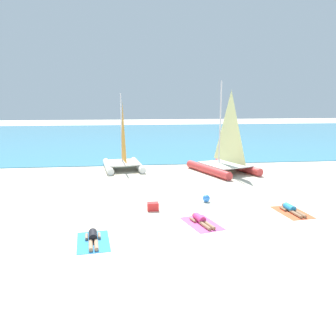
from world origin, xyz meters
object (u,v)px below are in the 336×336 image
(sunbather_right, at_px, (291,209))
(beach_ball, at_px, (206,198))
(towel_right, at_px, (292,212))
(sailboat_red, at_px, (224,159))
(towel_left, at_px, (93,242))
(towel_middle, at_px, (202,223))
(sunbather_middle, at_px, (201,220))
(sailboat_white, at_px, (123,158))
(cooler_box, at_px, (153,207))
(sunbather_left, at_px, (93,238))

(sunbather_right, xyz_separation_m, beach_ball, (-3.37, 1.91, 0.05))
(towel_right, xyz_separation_m, beach_ball, (-3.37, 1.97, 0.17))
(sailboat_red, height_order, towel_left, sailboat_red)
(towel_middle, relative_size, sunbather_middle, 1.23)
(towel_left, height_order, towel_right, same)
(towel_right, bearing_deg, sailboat_white, 125.66)
(sailboat_white, relative_size, sunbather_right, 3.35)
(towel_left, relative_size, beach_ball, 5.30)
(sunbather_right, bearing_deg, towel_right, -90.00)
(sailboat_white, xyz_separation_m, sunbather_middle, (3.19, -11.16, -0.65))
(towel_middle, xyz_separation_m, cooler_box, (-1.80, 1.87, 0.17))
(towel_middle, bearing_deg, sunbather_right, 12.72)
(sunbather_left, relative_size, sunbather_right, 1.00)
(sailboat_white, relative_size, sailboat_red, 0.87)
(towel_right, xyz_separation_m, cooler_box, (-6.02, 0.99, 0.17))
(towel_right, distance_m, cooler_box, 6.10)
(towel_right, height_order, beach_ball, beach_ball)
(sailboat_red, height_order, towel_middle, sailboat_red)
(sunbather_left, height_order, towel_right, sunbather_left)
(sunbather_left, relative_size, towel_middle, 0.83)
(towel_left, xyz_separation_m, sunbather_middle, (4.10, 1.37, 0.13))
(cooler_box, bearing_deg, sunbather_middle, -45.34)
(sunbather_left, height_order, cooler_box, cooler_box)
(sunbather_middle, bearing_deg, towel_right, -4.70)
(sunbather_left, xyz_separation_m, towel_right, (8.34, 2.12, -0.13))
(sailboat_red, xyz_separation_m, sunbather_right, (0.64, -8.43, -0.77))
(sunbather_middle, distance_m, towel_right, 4.31)
(towel_left, distance_m, cooler_box, 3.93)
(beach_ball, xyz_separation_m, cooler_box, (-2.64, -0.98, 0.00))
(sunbather_middle, relative_size, beach_ball, 4.32)
(sunbather_left, xyz_separation_m, sunbather_middle, (4.11, 1.30, 0.00))
(sailboat_white, relative_size, towel_middle, 2.76)
(towel_left, relative_size, sunbather_right, 1.21)
(sailboat_red, distance_m, towel_left, 13.19)
(sunbather_left, height_order, towel_middle, sunbather_left)
(sunbather_right, distance_m, cooler_box, 6.08)
(sunbather_middle, bearing_deg, towel_middle, -90.00)
(sunbather_left, relative_size, sunbather_middle, 1.01)
(sailboat_white, relative_size, towel_left, 2.76)
(sailboat_red, distance_m, towel_right, 8.57)
(towel_left, bearing_deg, sunbather_middle, 18.45)
(towel_left, xyz_separation_m, cooler_box, (2.32, 3.18, 0.17))
(beach_ball, height_order, cooler_box, cooler_box)
(towel_right, bearing_deg, sunbather_left, -165.73)
(towel_left, bearing_deg, sailboat_white, 85.85)
(towel_middle, bearing_deg, sunbather_middle, 105.64)
(sailboat_red, bearing_deg, towel_right, -106.32)
(sunbather_middle, height_order, cooler_box, cooler_box)
(sunbather_middle, bearing_deg, sailboat_white, 90.32)
(sailboat_white, distance_m, towel_right, 12.76)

